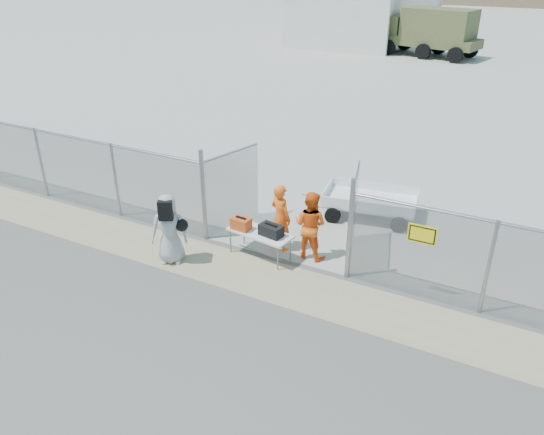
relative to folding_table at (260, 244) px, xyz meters
The scene contains 12 objects.
ground 1.91m from the folding_table, 81.93° to the right, with size 160.00×160.00×0.00m, color #3D3C3C.
tarmac_inside 40.14m from the folding_table, 89.62° to the left, with size 160.00×80.00×0.01m, color #A6A69D.
dirt_strip 0.96m from the folding_table, 72.94° to the right, with size 44.00×1.60×0.01m, color tan.
chain_link_fence 0.81m from the folding_table, 28.14° to the left, with size 40.00×0.20×2.20m, color gray, non-canonical shape.
folding_table is the anchor object (origin of this frame).
orange_bag 0.71m from the folding_table, behind, with size 0.47×0.31×0.29m, color #D24E1B.
black_duffel 0.58m from the folding_table, ahead, with size 0.57×0.34×0.28m, color black.
security_worker_left 0.86m from the folding_table, 66.66° to the left, with size 0.65×0.43×1.78m, color orange.
security_worker_right 1.35m from the folding_table, 28.45° to the left, with size 0.86×0.67×1.77m, color orange.
visitor 2.27m from the folding_table, 146.86° to the right, with size 0.88×0.57×1.79m, color #A6A5A8.
utility_trailer 3.86m from the folding_table, 63.70° to the left, with size 3.39×1.75×0.82m, color white, non-canonical shape.
military_truck 30.76m from the folding_table, 95.29° to the left, with size 6.97×2.57×3.32m, color #545B33, non-canonical shape.
Camera 1 is at (5.35, -8.21, 6.91)m, focal length 35.00 mm.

